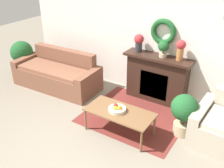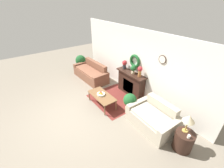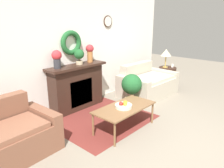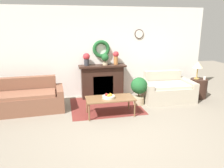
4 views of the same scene
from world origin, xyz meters
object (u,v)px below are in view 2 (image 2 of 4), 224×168
Objects in this scene: coffee_table at (102,96)px; vase_on_mantel_right at (140,71)px; potted_plant_on_mantel at (133,69)px; potted_plant_floor_by_loveseat at (130,102)px; fireplace at (131,83)px; couch_left at (91,73)px; fruit_bowl at (101,94)px; side_table_by_loveseat at (183,141)px; table_lamp at (189,119)px; loveseat_right at (153,118)px; potted_plant_floor_by_couch at (81,61)px; mug at (189,137)px; vase_on_mantel_left at (124,64)px.

coffee_table is 2.95× the size of vase_on_mantel_right.
potted_plant_on_mantel is 0.44× the size of potted_plant_floor_by_loveseat.
potted_plant_on_mantel is at bearing -9.18° from fireplace.
couch_left is 2.55m from potted_plant_on_mantel.
fireplace reaches higher than fruit_bowl.
side_table_by_loveseat is at bearing -13.71° from potted_plant_on_mantel.
fireplace is 2.41× the size of side_table_by_loveseat.
side_table_by_loveseat is at bearing -15.94° from vase_on_mantel_right.
table_lamp is at bearing -2.10° from couch_left.
potted_plant_floor_by_couch reaches higher than loveseat_right.
potted_plant_floor_by_couch is (-6.42, 0.15, -0.06)m from mug.
fireplace reaches higher than side_table_by_loveseat.
potted_plant_floor_by_loveseat is (4.32, -0.23, -0.09)m from potted_plant_floor_by_couch.
vase_on_mantel_left reaches higher than potted_plant_on_mantel.
loveseat_right is 2.84× the size of table_lamp.
potted_plant_floor_by_couch is at bearing 175.11° from couch_left.
fruit_bowl is 0.39× the size of potted_plant_floor_by_loveseat.
table_lamp is at bearing 141.84° from mug.
table_lamp is at bearing -15.22° from vase_on_mantel_right.
potted_plant_floor_by_couch is (-6.24, 0.01, -0.44)m from table_lamp.
fireplace is at bearing 170.82° from potted_plant_on_mantel.
mug is at bearing -3.65° from couch_left.
vase_on_mantel_left is at bearing 105.97° from coffee_table.
potted_plant_floor_by_couch is (-6.30, 0.06, 0.28)m from side_table_by_loveseat.
vase_on_mantel_left reaches higher than loveseat_right.
potted_plant_floor_by_couch is (-3.44, -0.63, 0.06)m from fireplace.
vase_on_mantel_left is 0.55m from potted_plant_on_mantel.
couch_left is 5.05m from table_lamp.
side_table_by_loveseat is 3.00m from potted_plant_on_mantel.
mug is at bearing -37.87° from side_table_by_loveseat.
fruit_bowl is at bearing -164.87° from table_lamp.
couch_left is at bearing 178.87° from mug.
fruit_bowl is 1.60m from potted_plant_on_mantel.
table_lamp is (2.86, 0.77, 0.60)m from coffee_table.
couch_left is at bearing 179.85° from side_table_by_loveseat.
fireplace is at bearing 161.71° from loveseat_right.
fireplace is 1.81× the size of potted_plant_floor_by_loveseat.
mug is 6.42m from potted_plant_floor_by_couch.
vase_on_mantel_left is (-3.33, 0.70, 0.93)m from side_table_by_loveseat.
potted_plant_floor_by_couch is at bearing 166.86° from coffee_table.
vase_on_mantel_right is at bearing 155.97° from loveseat_right.
potted_plant_floor_by_loveseat is at bearing -166.67° from loveseat_right.
potted_plant_floor_by_loveseat reaches higher than mug.
side_table_by_loveseat is at bearing 4.75° from potted_plant_floor_by_loveseat.
couch_left is 5.58× the size of vase_on_mantel_left.
couch_left is 3.54× the size of side_table_by_loveseat.
potted_plant_floor_by_couch is at bearing -170.13° from potted_plant_on_mantel.
table_lamp reaches higher than fireplace.
fireplace is 1.42m from coffee_table.
vase_on_mantel_left is at bearing 165.52° from loveseat_right.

